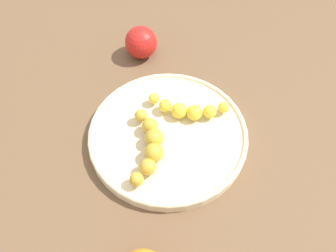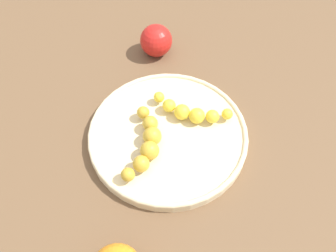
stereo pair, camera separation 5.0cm
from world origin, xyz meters
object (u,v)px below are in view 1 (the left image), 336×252
object	(u,v)px
banana_yellow	(187,109)
apple_red	(141,42)
banana_spotted	(150,145)
fruit_bowl	(168,134)

from	to	relation	value
banana_yellow	apple_red	world-z (taller)	apple_red
banana_spotted	banana_yellow	size ratio (longest dim) A/B	0.89
banana_spotted	banana_yellow	world-z (taller)	banana_spotted
banana_yellow	apple_red	xyz separation A→B (m)	(-0.20, 0.06, 0.00)
fruit_bowl	banana_yellow	distance (m)	0.06
banana_yellow	apple_red	distance (m)	0.21
fruit_bowl	apple_red	bearing A→B (deg)	149.67
banana_spotted	banana_yellow	distance (m)	0.11
fruit_bowl	banana_spotted	distance (m)	0.06
banana_spotted	apple_red	world-z (taller)	apple_red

